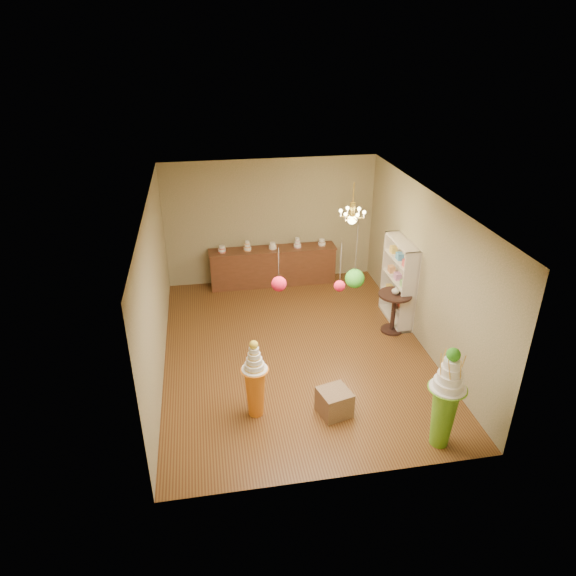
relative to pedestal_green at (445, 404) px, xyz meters
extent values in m
plane|color=brown|center=(-1.67, 2.85, -0.73)|extent=(6.50, 6.50, 0.00)
plane|color=white|center=(-1.67, 2.85, 2.27)|extent=(6.50, 6.50, 0.00)
cube|color=gray|center=(-1.67, 6.10, 0.77)|extent=(5.00, 0.04, 3.00)
cube|color=gray|center=(-1.67, -0.40, 0.77)|extent=(5.00, 0.04, 3.00)
cube|color=gray|center=(-4.17, 2.85, 0.77)|extent=(0.04, 6.50, 3.00)
cube|color=gray|center=(0.83, 2.85, 0.77)|extent=(0.04, 6.50, 3.00)
cone|color=#65A925|center=(0.00, 0.00, -0.22)|extent=(0.47, 0.47, 1.02)
cylinder|color=white|center=(0.00, 0.00, 0.30)|extent=(0.63, 0.63, 0.03)
cylinder|color=white|center=(0.00, 0.00, 0.37)|extent=(0.51, 0.51, 0.12)
cylinder|color=white|center=(0.00, 0.00, 0.49)|extent=(0.42, 0.42, 0.12)
cylinder|color=white|center=(0.00, 0.00, 0.61)|extent=(0.35, 0.35, 0.12)
cylinder|color=white|center=(0.00, 0.00, 0.72)|extent=(0.28, 0.28, 0.12)
sphere|color=#359520|center=(0.00, 0.00, 0.86)|extent=(0.20, 0.20, 0.20)
cone|color=orange|center=(-2.64, 1.14, -0.30)|extent=(0.41, 0.41, 0.86)
cylinder|color=white|center=(-2.64, 1.14, 0.14)|extent=(0.49, 0.49, 0.03)
cylinder|color=white|center=(-2.64, 1.14, 0.20)|extent=(0.37, 0.37, 0.09)
cylinder|color=white|center=(-2.64, 1.14, 0.30)|extent=(0.30, 0.30, 0.09)
cylinder|color=white|center=(-2.64, 1.14, 0.39)|extent=(0.24, 0.24, 0.09)
cylinder|color=white|center=(-2.64, 1.14, 0.48)|extent=(0.19, 0.19, 0.09)
sphere|color=gold|center=(-2.64, 1.14, 0.59)|extent=(0.14, 0.14, 0.14)
cube|color=brown|center=(-1.39, 0.93, -0.51)|extent=(0.58, 0.58, 0.43)
cube|color=#5A2F1C|center=(-1.67, 5.82, -0.28)|extent=(3.00, 0.50, 0.90)
cube|color=#5A2F1C|center=(-1.67, 5.82, 0.17)|extent=(3.04, 0.54, 0.03)
cylinder|color=white|center=(-2.87, 5.82, 0.27)|extent=(0.18, 0.18, 0.16)
cylinder|color=white|center=(-2.27, 5.82, 0.31)|extent=(0.18, 0.18, 0.24)
cylinder|color=white|center=(-1.67, 5.82, 0.27)|extent=(0.18, 0.18, 0.16)
cylinder|color=white|center=(-1.07, 5.82, 0.31)|extent=(0.18, 0.18, 0.24)
cylinder|color=white|center=(-0.47, 5.82, 0.27)|extent=(0.18, 0.18, 0.16)
cube|color=beige|center=(0.81, 3.65, 0.17)|extent=(0.04, 1.20, 1.80)
cube|color=beige|center=(0.65, 3.65, -0.23)|extent=(0.30, 1.14, 0.03)
cube|color=beige|center=(0.65, 3.65, 0.22)|extent=(0.30, 1.14, 0.03)
cube|color=beige|center=(0.65, 3.65, 0.67)|extent=(0.30, 1.14, 0.03)
cylinder|color=black|center=(0.43, 3.20, -0.71)|extent=(0.59, 0.59, 0.04)
cylinder|color=black|center=(0.43, 3.20, -0.31)|extent=(0.12, 0.12, 0.84)
cylinder|color=black|center=(0.43, 3.20, 0.11)|extent=(0.88, 0.88, 0.04)
imported|color=beige|center=(0.43, 3.20, 0.21)|extent=(0.20, 0.20, 0.16)
cylinder|color=#3A322A|center=(-2.27, 0.97, 1.97)|extent=(0.01, 0.01, 0.60)
sphere|color=red|center=(-2.27, 0.97, 1.67)|extent=(0.22, 0.22, 0.22)
cylinder|color=#3A322A|center=(-0.91, 1.76, 1.77)|extent=(0.01, 0.01, 1.00)
sphere|color=#359520|center=(-0.91, 1.76, 1.26)|extent=(0.31, 0.31, 0.31)
cylinder|color=#3A322A|center=(-1.39, 0.98, 1.91)|extent=(0.01, 0.01, 0.71)
sphere|color=red|center=(-1.39, 0.98, 1.55)|extent=(0.16, 0.16, 0.16)
cylinder|color=#ECC253|center=(-0.37, 3.83, 2.02)|extent=(0.02, 0.02, 0.50)
cylinder|color=#ECC253|center=(-0.37, 3.83, 1.72)|extent=(0.10, 0.10, 0.30)
sphere|color=#EDD782|center=(-0.37, 3.83, 1.52)|extent=(0.18, 0.18, 0.18)
camera|label=1|loc=(-3.25, -5.40, 4.86)|focal=32.00mm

